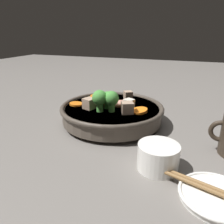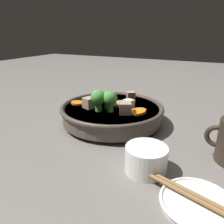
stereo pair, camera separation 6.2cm
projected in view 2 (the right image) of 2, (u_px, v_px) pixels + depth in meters
name	position (u px, v px, depth m)	size (l,w,h in m)	color
ground_plane	(112.00, 123.00, 0.63)	(3.00, 3.00, 0.00)	slate
stirfry_bowl	(112.00, 111.00, 0.62)	(0.29, 0.29, 0.11)	#51473D
side_saucer	(198.00, 203.00, 0.33)	(0.11, 0.11, 0.01)	white
tea_cup	(146.00, 159.00, 0.41)	(0.08, 0.08, 0.05)	white
chopsticks_pair	(198.00, 198.00, 0.32)	(0.22, 0.08, 0.01)	olive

